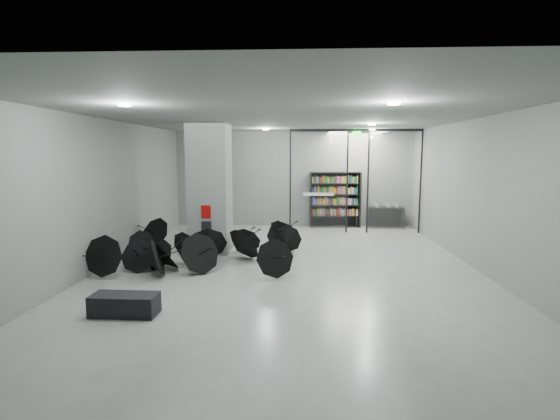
{
  "coord_description": "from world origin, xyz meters",
  "views": [
    {
      "loc": [
        0.32,
        -10.99,
        3.06
      ],
      "look_at": [
        -0.3,
        1.5,
        1.4
      ],
      "focal_mm": 27.23,
      "sensor_mm": 36.0,
      "label": 1
    }
  ],
  "objects_px": {
    "shop_counter": "(385,217)",
    "umbrella_cluster": "(204,252)",
    "bench": "(125,305)",
    "bookshelf": "(335,200)",
    "column": "(210,188)"
  },
  "relations": [
    {
      "from": "column",
      "to": "bench",
      "type": "xyz_separation_m",
      "value": [
        -0.53,
        -5.35,
        -1.8
      ]
    },
    {
      "from": "bench",
      "to": "bookshelf",
      "type": "bearing_deg",
      "value": 65.57
    },
    {
      "from": "bench",
      "to": "bookshelf",
      "type": "distance_m",
      "value": 11.22
    },
    {
      "from": "column",
      "to": "umbrella_cluster",
      "type": "relative_size",
      "value": 0.71
    },
    {
      "from": "column",
      "to": "bookshelf",
      "type": "bearing_deg",
      "value": 48.22
    },
    {
      "from": "shop_counter",
      "to": "column",
      "type": "bearing_deg",
      "value": -141.66
    },
    {
      "from": "bookshelf",
      "to": "umbrella_cluster",
      "type": "xyz_separation_m",
      "value": [
        -4.14,
        -6.16,
        -0.85
      ]
    },
    {
      "from": "column",
      "to": "umbrella_cluster",
      "type": "distance_m",
      "value": 2.2
    },
    {
      "from": "bookshelf",
      "to": "column",
      "type": "bearing_deg",
      "value": -136.67
    },
    {
      "from": "bench",
      "to": "bookshelf",
      "type": "xyz_separation_m",
      "value": [
        4.78,
        10.1,
        0.96
      ]
    },
    {
      "from": "bench",
      "to": "umbrella_cluster",
      "type": "bearing_deg",
      "value": 81.76
    },
    {
      "from": "bench",
      "to": "bookshelf",
      "type": "height_order",
      "value": "bookshelf"
    },
    {
      "from": "bench",
      "to": "shop_counter",
      "type": "relative_size",
      "value": 0.87
    },
    {
      "from": "shop_counter",
      "to": "umbrella_cluster",
      "type": "bearing_deg",
      "value": -133.84
    },
    {
      "from": "bench",
      "to": "umbrella_cluster",
      "type": "xyz_separation_m",
      "value": [
        0.63,
        3.95,
        0.11
      ]
    }
  ]
}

